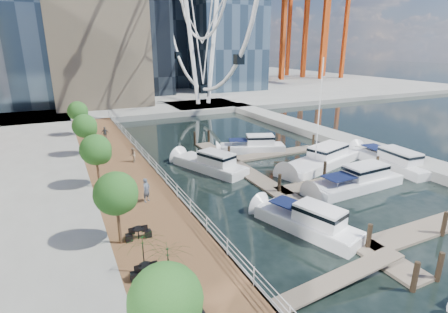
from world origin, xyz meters
TOP-DOWN VIEW (x-y plane):
  - ground at (0.00, 0.00)m, footprint 520.00×520.00m
  - boardwalk at (-9.00, 15.00)m, footprint 6.00×60.00m
  - seawall at (-6.00, 15.00)m, footprint 0.25×60.00m
  - land_far at (0.00, 102.00)m, footprint 200.00×114.00m
  - breakwater at (20.00, 20.00)m, footprint 4.00×60.00m
  - pier at (14.00, 52.00)m, footprint 14.00×12.00m
  - railing at (-6.10, 15.00)m, footprint 0.10×60.00m
  - floating_docks at (7.97, 9.98)m, footprint 16.00×34.00m
  - port_cranes at (67.67, 95.67)m, footprint 40.00×52.00m
  - street_trees at (-11.40, 14.00)m, footprint 2.60×42.60m
  - cafe_tables at (-10.40, -2.00)m, footprint 2.50×13.70m
  - yacht_foreground at (9.92, 5.85)m, footprint 10.58×3.25m
  - pedestrian_near at (-8.47, 9.26)m, footprint 0.82×0.77m
  - pedestrian_mid at (-7.40, 19.47)m, footprint 0.70×0.83m
  - pedestrian_far at (-8.68, 30.22)m, footprint 1.08×0.77m
  - moored_yachts at (9.75, 10.52)m, footprint 23.16×33.10m
  - cafe_seating at (-10.21, -3.93)m, footprint 4.05×11.86m

SIDE VIEW (x-z plane):
  - ground at x=0.00m, z-range 0.00..0.00m
  - yacht_foreground at x=9.92m, z-range -1.07..1.07m
  - moored_yachts at x=9.75m, z-range -5.75..5.75m
  - floating_docks at x=7.97m, z-range -0.81..1.79m
  - boardwalk at x=-9.00m, z-range 0.00..1.00m
  - seawall at x=-6.00m, z-range 0.00..1.00m
  - land_far at x=0.00m, z-range 0.00..1.00m
  - breakwater at x=20.00m, z-range 0.00..1.00m
  - pier at x=14.00m, z-range 0.00..1.00m
  - cafe_tables at x=-10.40m, z-range 1.00..1.74m
  - railing at x=-6.10m, z-range 1.00..2.05m
  - pedestrian_mid at x=-7.40m, z-range 1.00..2.51m
  - pedestrian_far at x=-8.68m, z-range 1.00..2.69m
  - pedestrian_near at x=-8.47m, z-range 1.00..2.89m
  - cafe_seating at x=-10.21m, z-range 0.89..3.58m
  - street_trees at x=-11.40m, z-range 1.99..6.59m
  - port_cranes at x=67.67m, z-range 1.00..39.00m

